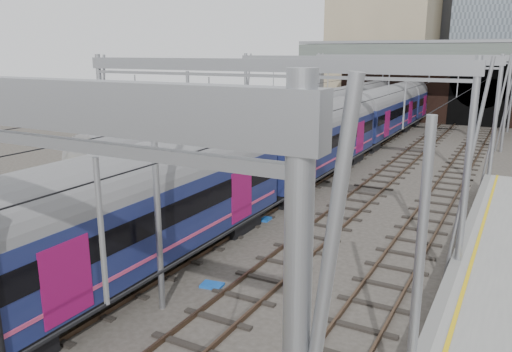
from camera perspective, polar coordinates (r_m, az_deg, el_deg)
The scene contains 10 objects.
ground at distance 15.81m, azimuth -15.40°, elevation -17.41°, with size 160.00×160.00×0.00m, color #38332D.
tracks at distance 27.55m, azimuth 6.56°, elevation -3.14°, with size 14.40×80.00×0.22m.
overhead_line at distance 32.49m, azimuth 11.28°, elevation 11.05°, with size 16.80×80.00×8.00m.
retaining_wall at distance 62.09m, azimuth 21.04°, elevation 9.64°, with size 28.00×2.75×9.00m.
overbridge at distance 56.33m, azimuth 19.01°, elevation 12.44°, with size 28.00×3.00×9.25m.
train_main at distance 40.41m, azimuth 11.42°, elevation 5.88°, with size 2.93×67.76×5.00m.
train_second at distance 49.29m, azimuth 9.78°, elevation 7.31°, with size 2.83×65.47×4.86m.
signal_near_left at distance 16.34m, azimuth -25.08°, elevation -5.80°, with size 0.36×0.46×4.63m.
equip_cover_a at distance 18.21m, azimuth -5.05°, elevation -12.32°, with size 0.77×0.54×0.09m, color #1750AE.
equip_cover_b at distance 24.85m, azimuth 0.58°, elevation -4.89°, with size 0.91×0.64×0.11m, color #1750AE.
Camera 1 is at (9.70, -9.48, 8.12)m, focal length 35.00 mm.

